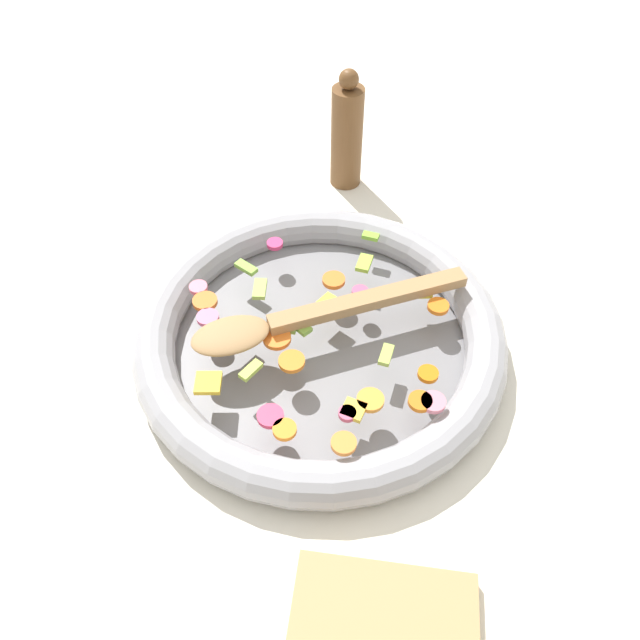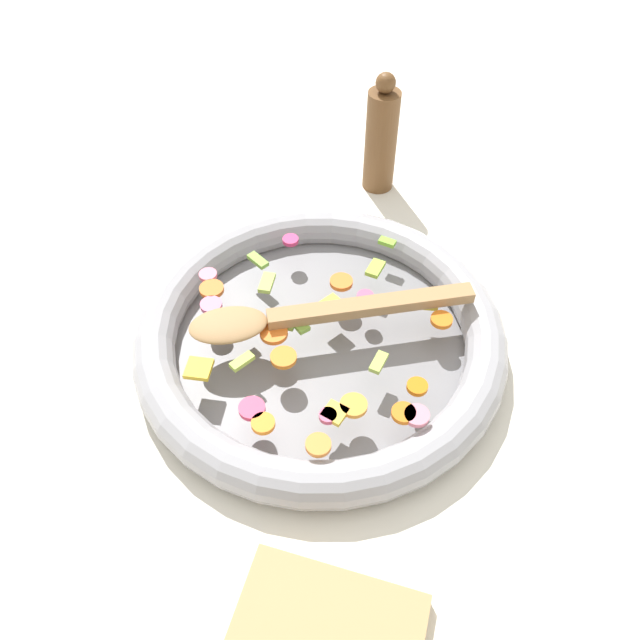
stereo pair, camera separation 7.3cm
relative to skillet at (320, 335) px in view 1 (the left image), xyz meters
name	(u,v)px [view 1 (the left image)]	position (x,y,z in m)	size (l,w,h in m)	color
ground_plane	(320,347)	(0.00, 0.00, -0.02)	(4.00, 4.00, 0.00)	silver
skillet	(320,335)	(0.00, 0.00, 0.00)	(0.45, 0.45, 0.05)	slate
chopped_vegetables	(312,341)	(-0.04, 0.00, 0.03)	(0.34, 0.32, 0.01)	orange
wooden_spoon	(304,317)	(-0.01, 0.02, 0.04)	(0.19, 0.32, 0.01)	#A87F51
pepper_mill	(347,135)	(0.34, 0.01, 0.06)	(0.05, 0.05, 0.19)	brown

